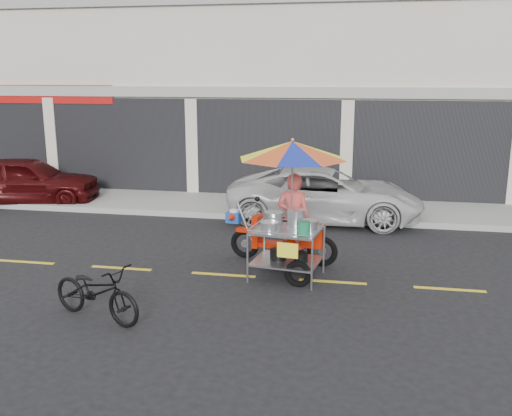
% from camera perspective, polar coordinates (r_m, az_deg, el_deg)
% --- Properties ---
extents(ground, '(90.00, 90.00, 0.00)m').
position_cam_1_polar(ground, '(10.32, 7.67, -7.34)').
color(ground, black).
extents(sidewalk, '(45.00, 3.00, 0.15)m').
position_cam_1_polar(sidewalk, '(15.57, 8.74, 0.01)').
color(sidewalk, gray).
rests_on(sidewalk, ground).
extents(shophouse_block, '(36.00, 8.11, 10.40)m').
position_cam_1_polar(shophouse_block, '(20.40, 17.87, 14.45)').
color(shophouse_block, beige).
rests_on(shophouse_block, ground).
extents(centerline, '(42.00, 0.10, 0.01)m').
position_cam_1_polar(centerline, '(10.32, 7.67, -7.32)').
color(centerline, gold).
rests_on(centerline, ground).
extents(maroon_sedan, '(4.25, 2.41, 1.36)m').
position_cam_1_polar(maroon_sedan, '(17.33, -21.97, 2.59)').
color(maroon_sedan, '#370708').
rests_on(maroon_sedan, ground).
extents(white_pickup, '(4.86, 2.34, 1.33)m').
position_cam_1_polar(white_pickup, '(14.31, 6.95, 1.32)').
color(white_pickup, silver).
rests_on(white_pickup, ground).
extents(near_bicycle, '(1.77, 1.12, 0.88)m').
position_cam_1_polar(near_bicycle, '(8.94, -15.68, -8.05)').
color(near_bicycle, black).
rests_on(near_bicycle, ground).
extents(food_vendor_rig, '(2.52, 2.27, 2.54)m').
position_cam_1_polar(food_vendor_rig, '(10.36, 3.52, 2.02)').
color(food_vendor_rig, black).
rests_on(food_vendor_rig, ground).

